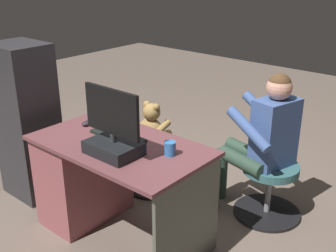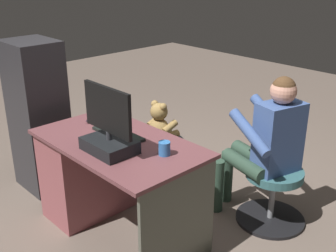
% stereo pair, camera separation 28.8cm
% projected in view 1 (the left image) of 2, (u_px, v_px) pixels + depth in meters
% --- Properties ---
extents(ground_plane, '(10.00, 10.00, 0.00)m').
position_uv_depth(ground_plane, '(157.00, 213.00, 3.30)').
color(ground_plane, '#6E5E53').
extents(desk, '(1.21, 0.69, 0.72)m').
position_uv_depth(desk, '(92.00, 174.00, 3.08)').
color(desk, brown).
rests_on(desk, ground_plane).
extents(monitor, '(0.44, 0.24, 0.42)m').
position_uv_depth(monitor, '(113.00, 136.00, 2.58)').
color(monitor, black).
rests_on(monitor, desk).
extents(keyboard, '(0.42, 0.14, 0.02)m').
position_uv_depth(keyboard, '(118.00, 136.00, 2.86)').
color(keyboard, black).
rests_on(keyboard, desk).
extents(computer_mouse, '(0.06, 0.10, 0.04)m').
position_uv_depth(computer_mouse, '(88.00, 123.00, 3.06)').
color(computer_mouse, '#2B1F28').
rests_on(computer_mouse, desk).
extents(cup, '(0.07, 0.07, 0.09)m').
position_uv_depth(cup, '(170.00, 148.00, 2.59)').
color(cup, '#3372BF').
rests_on(cup, desk).
extents(tv_remote, '(0.10, 0.16, 0.02)m').
position_uv_depth(tv_remote, '(102.00, 135.00, 2.87)').
color(tv_remote, black).
rests_on(tv_remote, desk).
extents(office_chair_teddy, '(0.50, 0.50, 0.43)m').
position_uv_depth(office_chair_teddy, '(152.00, 160.00, 3.60)').
color(office_chair_teddy, black).
rests_on(office_chair_teddy, ground_plane).
extents(teddy_bear, '(0.24, 0.25, 0.34)m').
position_uv_depth(teddy_bear, '(153.00, 124.00, 3.48)').
color(teddy_bear, '#A07E46').
rests_on(teddy_bear, office_chair_teddy).
extents(visitor_chair, '(0.52, 0.52, 0.43)m').
position_uv_depth(visitor_chair, '(269.00, 186.00, 3.19)').
color(visitor_chair, black).
rests_on(visitor_chair, ground_plane).
extents(person, '(0.61, 0.56, 1.13)m').
position_uv_depth(person, '(261.00, 135.00, 3.08)').
color(person, '#3E5893').
rests_on(person, ground_plane).
extents(equipment_rack, '(0.44, 0.36, 1.27)m').
position_uv_depth(equipment_rack, '(27.00, 122.00, 3.38)').
color(equipment_rack, '#2B2A2E').
rests_on(equipment_rack, ground_plane).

